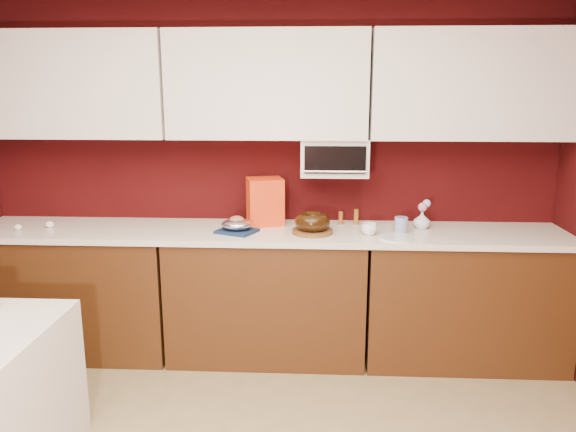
% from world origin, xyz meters
% --- Properties ---
extents(wall_back, '(4.00, 0.02, 2.50)m').
position_xyz_m(wall_back, '(0.00, 2.25, 1.25)').
color(wall_back, '#340707').
rests_on(wall_back, floor).
extents(base_cabinet_left, '(1.31, 0.58, 0.86)m').
position_xyz_m(base_cabinet_left, '(-1.33, 1.94, 0.43)').
color(base_cabinet_left, '#44230D').
rests_on(base_cabinet_left, floor).
extents(base_cabinet_center, '(1.31, 0.58, 0.86)m').
position_xyz_m(base_cabinet_center, '(0.00, 1.94, 0.43)').
color(base_cabinet_center, '#44230D').
rests_on(base_cabinet_center, floor).
extents(base_cabinet_right, '(1.31, 0.58, 0.86)m').
position_xyz_m(base_cabinet_right, '(1.33, 1.94, 0.43)').
color(base_cabinet_right, '#44230D').
rests_on(base_cabinet_right, floor).
extents(countertop, '(4.00, 0.62, 0.04)m').
position_xyz_m(countertop, '(0.00, 1.94, 0.88)').
color(countertop, silver).
rests_on(countertop, base_cabinet_center).
extents(upper_cabinet_left, '(1.31, 0.33, 0.70)m').
position_xyz_m(upper_cabinet_left, '(-1.33, 2.08, 1.85)').
color(upper_cabinet_left, white).
rests_on(upper_cabinet_left, wall_back).
extents(upper_cabinet_center, '(1.31, 0.33, 0.70)m').
position_xyz_m(upper_cabinet_center, '(0.00, 2.08, 1.85)').
color(upper_cabinet_center, white).
rests_on(upper_cabinet_center, wall_back).
extents(upper_cabinet_right, '(1.31, 0.33, 0.70)m').
position_xyz_m(upper_cabinet_right, '(1.33, 2.08, 1.85)').
color(upper_cabinet_right, white).
rests_on(upper_cabinet_right, wall_back).
extents(toaster_oven, '(0.45, 0.30, 0.25)m').
position_xyz_m(toaster_oven, '(0.45, 2.10, 1.38)').
color(toaster_oven, white).
rests_on(toaster_oven, upper_cabinet_center).
extents(toaster_oven_door, '(0.40, 0.02, 0.18)m').
position_xyz_m(toaster_oven_door, '(0.45, 1.94, 1.38)').
color(toaster_oven_door, black).
rests_on(toaster_oven_door, toaster_oven).
extents(toaster_oven_handle, '(0.42, 0.02, 0.02)m').
position_xyz_m(toaster_oven_handle, '(0.45, 1.93, 1.30)').
color(toaster_oven_handle, silver).
rests_on(toaster_oven_handle, toaster_oven).
extents(cake_base, '(0.28, 0.28, 0.02)m').
position_xyz_m(cake_base, '(0.31, 1.86, 0.91)').
color(cake_base, brown).
rests_on(cake_base, countertop).
extents(bundt_cake, '(0.29, 0.29, 0.09)m').
position_xyz_m(bundt_cake, '(0.31, 1.86, 0.98)').
color(bundt_cake, black).
rests_on(bundt_cake, cake_base).
extents(navy_towel, '(0.30, 0.28, 0.02)m').
position_xyz_m(navy_towel, '(-0.19, 1.86, 0.91)').
color(navy_towel, '#14284C').
rests_on(navy_towel, countertop).
extents(foil_ham_nest, '(0.22, 0.19, 0.08)m').
position_xyz_m(foil_ham_nest, '(-0.19, 1.86, 0.96)').
color(foil_ham_nest, silver).
rests_on(foil_ham_nest, navy_towel).
extents(roasted_ham, '(0.12, 0.10, 0.07)m').
position_xyz_m(roasted_ham, '(-0.19, 1.86, 0.98)').
color(roasted_ham, '#A8664C').
rests_on(roasted_ham, foil_ham_nest).
extents(pandoro_box, '(0.28, 0.27, 0.32)m').
position_xyz_m(pandoro_box, '(-0.03, 2.10, 1.06)').
color(pandoro_box, red).
rests_on(pandoro_box, countertop).
extents(dark_pan, '(0.23, 0.23, 0.03)m').
position_xyz_m(dark_pan, '(0.33, 2.02, 0.92)').
color(dark_pan, black).
rests_on(dark_pan, countertop).
extents(coffee_mug, '(0.12, 0.12, 0.09)m').
position_xyz_m(coffee_mug, '(0.68, 1.84, 0.95)').
color(coffee_mug, white).
rests_on(coffee_mug, countertop).
extents(blue_jar, '(0.10, 0.10, 0.10)m').
position_xyz_m(blue_jar, '(0.89, 1.92, 0.95)').
color(blue_jar, navy).
rests_on(blue_jar, countertop).
extents(flower_vase, '(0.10, 0.10, 0.13)m').
position_xyz_m(flower_vase, '(1.05, 2.03, 0.97)').
color(flower_vase, silver).
rests_on(flower_vase, countertop).
extents(flower_pink, '(0.06, 0.06, 0.06)m').
position_xyz_m(flower_pink, '(1.05, 2.03, 1.05)').
color(flower_pink, '#D57B83').
rests_on(flower_pink, flower_vase).
extents(flower_blue, '(0.05, 0.05, 0.05)m').
position_xyz_m(flower_blue, '(1.08, 2.05, 1.07)').
color(flower_blue, '#98BBF4').
rests_on(flower_blue, flower_vase).
extents(china_plate, '(0.27, 0.27, 0.01)m').
position_xyz_m(china_plate, '(0.84, 1.76, 0.91)').
color(china_plate, white).
rests_on(china_plate, countertop).
extents(amber_bottle, '(0.04, 0.04, 0.09)m').
position_xyz_m(amber_bottle, '(0.50, 2.12, 0.95)').
color(amber_bottle, brown).
rests_on(amber_bottle, countertop).
extents(egg_left, '(0.06, 0.05, 0.04)m').
position_xyz_m(egg_left, '(-1.67, 1.84, 0.92)').
color(egg_left, silver).
rests_on(egg_left, countertop).
extents(egg_right, '(0.06, 0.05, 0.05)m').
position_xyz_m(egg_right, '(-1.48, 1.92, 0.92)').
color(egg_right, white).
rests_on(egg_right, countertop).
extents(amber_bottle_tall, '(0.04, 0.04, 0.11)m').
position_xyz_m(amber_bottle_tall, '(0.61, 2.13, 0.95)').
color(amber_bottle_tall, brown).
rests_on(amber_bottle_tall, countertop).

